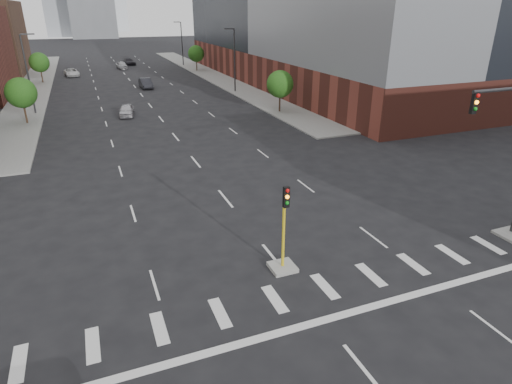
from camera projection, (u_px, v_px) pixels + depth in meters
sidewalk_left_far at (36, 84)px, 71.15m from camera, size 5.00×92.00×0.15m
sidewalk_right_far at (210, 75)px, 81.32m from camera, size 5.00×92.00×0.15m
building_right_main at (316, 13)px, 69.96m from camera, size 24.00×70.00×22.00m
median_traffic_signal at (283, 252)px, 20.36m from camera, size 1.20×1.20×4.40m
streetlight_right_a at (234, 58)px, 62.61m from camera, size 1.60×0.22×9.07m
streetlight_right_b at (181, 42)px, 92.49m from camera, size 1.60×0.22×9.07m
streetlight_left at (28, 71)px, 49.24m from camera, size 1.60×0.22×9.07m
tree_left_near at (21, 93)px, 45.41m from camera, size 3.20×3.20×4.85m
tree_left_far at (39, 62)px, 71.03m from camera, size 3.20×3.20×4.85m
tree_right_near at (280, 84)px, 50.64m from camera, size 3.20×3.20×4.85m
tree_right_far at (196, 54)px, 84.79m from camera, size 3.20×3.20×4.85m
car_near_left at (127, 110)px, 50.04m from camera, size 2.22×4.16×1.35m
car_mid_right at (146, 83)px, 67.54m from camera, size 1.74×4.68×1.53m
car_far_left at (72, 72)px, 79.45m from camera, size 2.92×5.24×1.38m
car_deep_right at (129, 62)px, 95.45m from camera, size 2.79×5.29×1.46m
car_distant at (122, 65)px, 89.14m from camera, size 2.18×4.68×1.55m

